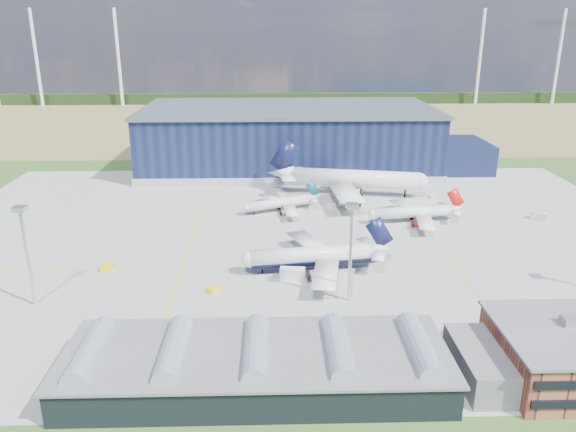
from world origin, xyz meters
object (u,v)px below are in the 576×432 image
at_px(light_mast_center, 351,237).
at_px(airliner_red, 412,207).
at_px(gse_van_b, 540,216).
at_px(gse_tug_a, 108,267).
at_px(gse_tug_c, 359,186).
at_px(airliner_widebody, 355,170).
at_px(hangar, 295,141).
at_px(gse_cart_b, 331,206).
at_px(light_mast_west, 25,240).
at_px(airliner_navy, 312,247).
at_px(car_a, 418,340).
at_px(gse_cart_a, 433,196).
at_px(gse_van_a, 292,273).
at_px(gse_tug_b, 213,290).
at_px(airliner_regional, 279,198).

bearing_deg(light_mast_center, airliner_red, 62.89).
bearing_deg(gse_van_b, airliner_red, 133.22).
relative_size(gse_tug_a, gse_tug_c, 1.23).
distance_m(airliner_widebody, gse_van_b, 63.09).
bearing_deg(hangar, gse_tug_a, -116.03).
xyz_separation_m(airliner_red, gse_cart_b, (-23.77, 15.74, -4.61)).
bearing_deg(gse_cart_b, gse_van_b, -58.57).
xyz_separation_m(light_mast_west, gse_van_b, (138.00, 53.09, -14.20)).
bearing_deg(gse_van_b, gse_tug_a, 146.90).
distance_m(airliner_navy, gse_van_b, 83.86).
bearing_deg(gse_tug_c, airliner_widebody, -130.38).
bearing_deg(airliner_widebody, gse_cart_b, -112.67).
bearing_deg(gse_cart_b, gse_tug_a, 172.55).
bearing_deg(car_a, gse_cart_a, -0.69).
distance_m(gse_cart_a, gse_van_b, 36.98).
relative_size(airliner_navy, gse_van_a, 6.51).
relative_size(light_mast_center, gse_tug_a, 6.11).
relative_size(gse_cart_a, gse_cart_b, 1.11).
bearing_deg(gse_tug_a, airliner_red, 28.52).
bearing_deg(airliner_navy, gse_cart_b, -108.51).
xyz_separation_m(light_mast_center, gse_tug_a, (-59.06, 18.60, -14.65)).
distance_m(airliner_red, gse_van_b, 41.59).
bearing_deg(car_a, gse_van_a, 54.44).
bearing_deg(gse_tug_b, airliner_widebody, 97.09).
bearing_deg(gse_tug_c, gse_van_a, -131.42).
bearing_deg(gse_tug_a, gse_van_b, 22.40).
height_order(airliner_red, car_a, airliner_red).
xyz_separation_m(airliner_red, airliner_regional, (-41.46, 11.81, -0.62)).
bearing_deg(airliner_red, gse_tug_c, -81.97).
xyz_separation_m(gse_van_b, gse_cart_b, (-65.16, 14.66, -0.61)).
height_order(light_mast_west, airliner_widebody, light_mast_west).
bearing_deg(airliner_navy, gse_tug_a, -9.53).
xyz_separation_m(airliner_red, airliner_widebody, (-13.99, 30.15, 4.32)).
bearing_deg(gse_cart_b, gse_tug_c, 15.82).
distance_m(gse_tug_a, gse_van_b, 131.66).
height_order(airliner_red, airliner_widebody, airliner_widebody).
bearing_deg(airliner_regional, gse_van_b, 150.53).
relative_size(gse_van_a, gse_cart_a, 1.93).
height_order(gse_tug_b, car_a, gse_tug_b).
distance_m(gse_tug_c, car_a, 110.10).
xyz_separation_m(airliner_navy, airliner_widebody, (19.94, 65.57, 3.05)).
bearing_deg(airliner_navy, airliner_widebody, -114.20).
xyz_separation_m(hangar, airliner_widebody, (19.82, -42.66, -2.08)).
distance_m(gse_van_a, gse_tug_c, 84.78).
bearing_deg(light_mast_center, airliner_widebody, 81.26).
bearing_deg(gse_van_a, airliner_widebody, -14.10).
xyz_separation_m(hangar, gse_van_b, (75.19, -71.72, -10.39)).
xyz_separation_m(gse_van_a, gse_cart_a, (52.94, 65.96, -0.65)).
bearing_deg(airliner_widebody, hangar, 126.42).
relative_size(gse_tug_a, gse_van_a, 0.62).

